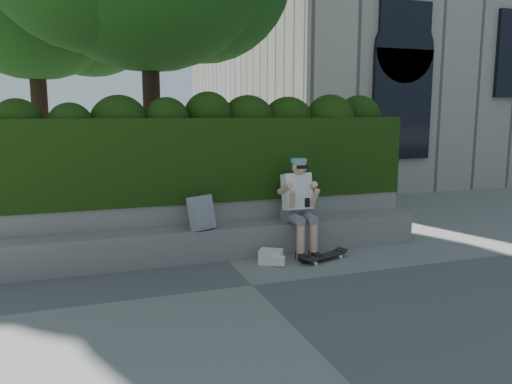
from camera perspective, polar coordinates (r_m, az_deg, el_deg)
name	(u,v)px	position (r m, az deg, el deg)	size (l,w,h in m)	color
ground	(252,285)	(6.02, -0.45, -10.62)	(80.00, 80.00, 0.00)	slate
bench_ledge	(223,241)	(7.09, -3.74, -5.66)	(6.00, 0.45, 0.45)	gray
planter_wall	(215,224)	(7.50, -4.73, -3.66)	(6.00, 0.50, 0.75)	gray
hedge	(210,158)	(7.57, -5.26, 3.92)	(6.00, 1.00, 1.20)	black
person	(299,202)	(7.17, 4.89, -1.19)	(0.40, 0.76, 1.38)	slate
skateboard	(324,256)	(7.02, 7.80, -7.27)	(0.73, 0.41, 0.07)	black
backpack_plaid	(201,213)	(6.82, -6.27, -2.37)	(0.32, 0.17, 0.46)	#9E9EA2
backpack_ground	(271,257)	(6.80, 1.69, -7.41)	(0.30, 0.21, 0.20)	white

